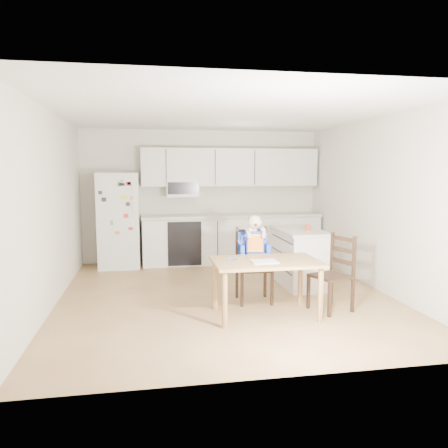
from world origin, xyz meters
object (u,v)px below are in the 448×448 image
(red_cup, at_px, (307,228))
(chair_booster, at_px, (254,249))
(dining_table, at_px, (266,268))
(chair_side, at_px, (337,267))
(kitchen_island, at_px, (299,257))
(refrigerator, at_px, (119,220))

(red_cup, relative_size, chair_booster, 0.08)
(dining_table, bearing_deg, chair_booster, 89.83)
(chair_side, bearing_deg, kitchen_island, 163.24)
(refrigerator, xyz_separation_m, kitchen_island, (2.77, -1.78, -0.42))
(chair_booster, xyz_separation_m, chair_side, (0.94, -0.54, -0.16))
(red_cup, height_order, chair_side, chair_side)
(dining_table, height_order, chair_side, chair_side)
(refrigerator, relative_size, chair_booster, 1.46)
(dining_table, bearing_deg, chair_side, 4.95)
(dining_table, bearing_deg, kitchen_island, 55.64)
(refrigerator, bearing_deg, chair_side, -46.70)
(refrigerator, distance_m, dining_table, 3.62)
(refrigerator, height_order, chair_side, refrigerator)
(kitchen_island, relative_size, dining_table, 0.92)
(kitchen_island, relative_size, chair_side, 1.22)
(refrigerator, height_order, chair_booster, refrigerator)
(red_cup, bearing_deg, chair_side, -90.62)
(refrigerator, height_order, red_cup, refrigerator)
(kitchen_island, bearing_deg, dining_table, -124.36)
(chair_side, bearing_deg, dining_table, -104.37)
(chair_booster, bearing_deg, kitchen_island, 39.57)
(refrigerator, relative_size, dining_table, 1.34)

